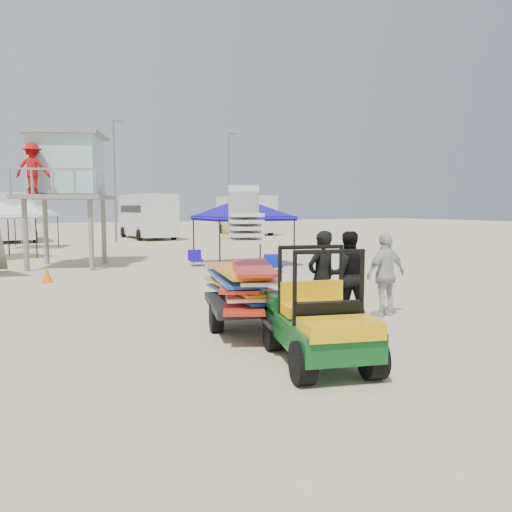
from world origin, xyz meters
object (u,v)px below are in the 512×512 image
man_left (322,278)px  lifeguard_tower (62,170)px  utility_cart (319,311)px  surf_trailer (247,279)px  canopy_blue (242,202)px

man_left → lifeguard_tower: (-3.14, 12.71, 2.84)m
utility_cart → lifeguard_tower: size_ratio=0.50×
utility_cart → lifeguard_tower: 15.13m
lifeguard_tower → utility_cart: bearing=-83.7°
man_left → lifeguard_tower: bearing=-84.6°
utility_cart → surf_trailer: bearing=89.9°
lifeguard_tower → canopy_blue: bearing=-24.5°
lifeguard_tower → surf_trailer: bearing=-82.6°
utility_cart → canopy_blue: canopy_blue is taller
utility_cart → lifeguard_tower: (-1.62, 14.74, 2.97)m
surf_trailer → lifeguard_tower: lifeguard_tower is taller
surf_trailer → lifeguard_tower: size_ratio=0.56×
surf_trailer → canopy_blue: (4.73, 9.52, 1.57)m
utility_cart → man_left: 2.54m
surf_trailer → canopy_blue: canopy_blue is taller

